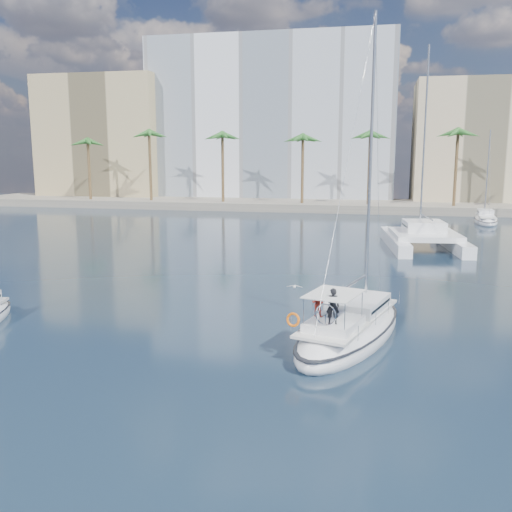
# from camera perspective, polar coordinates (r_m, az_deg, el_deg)

# --- Properties ---
(ground) EXTENTS (160.00, 160.00, 0.00)m
(ground) POSITION_cam_1_polar(r_m,az_deg,el_deg) (31.10, -0.53, -6.13)
(ground) COLOR black
(ground) RESTS_ON ground
(quay) EXTENTS (120.00, 14.00, 1.20)m
(quay) POSITION_cam_1_polar(r_m,az_deg,el_deg) (90.71, 7.89, 5.06)
(quay) COLOR gray
(quay) RESTS_ON ground
(building_modern) EXTENTS (42.00, 16.00, 28.00)m
(building_modern) POSITION_cam_1_polar(r_m,az_deg,el_deg) (103.89, 1.79, 13.20)
(building_modern) COLOR white
(building_modern) RESTS_ON ground
(building_tan_left) EXTENTS (22.00, 14.00, 22.00)m
(building_tan_left) POSITION_cam_1_polar(r_m,az_deg,el_deg) (109.46, -14.57, 11.17)
(building_tan_left) COLOR tan
(building_tan_left) RESTS_ON ground
(building_beige) EXTENTS (20.00, 14.00, 20.00)m
(building_beige) POSITION_cam_1_polar(r_m,az_deg,el_deg) (100.32, 21.27, 10.34)
(building_beige) COLOR #BFB089
(building_beige) RESTS_ON ground
(palm_left) EXTENTS (3.60, 3.60, 12.30)m
(palm_left) POSITION_cam_1_polar(r_m,az_deg,el_deg) (95.16, -13.42, 10.96)
(palm_left) COLOR brown
(palm_left) RESTS_ON ground
(palm_centre) EXTENTS (3.60, 3.60, 12.30)m
(palm_centre) POSITION_cam_1_polar(r_m,az_deg,el_deg) (86.36, 7.85, 11.23)
(palm_centre) COLOR brown
(palm_centre) RESTS_ON ground
(main_sloop) EXTENTS (6.34, 11.35, 16.06)m
(main_sloop) POSITION_cam_1_polar(r_m,az_deg,el_deg) (27.71, 9.40, -7.26)
(main_sloop) COLOR white
(main_sloop) RESTS_ON ground
(catamaran) EXTENTS (7.77, 13.41, 18.54)m
(catamaran) POSITION_cam_1_polar(r_m,az_deg,el_deg) (55.51, 16.42, 2.00)
(catamaran) COLOR white
(catamaran) RESTS_ON ground
(seagull) EXTENTS (0.98, 0.42, 0.18)m
(seagull) POSITION_cam_1_polar(r_m,az_deg,el_deg) (34.74, 3.88, -3.07)
(seagull) COLOR silver
(seagull) RESTS_ON ground
(moored_yacht_a) EXTENTS (3.37, 9.52, 11.90)m
(moored_yacht_a) POSITION_cam_1_polar(r_m,az_deg,el_deg) (77.80, 21.96, 3.09)
(moored_yacht_a) COLOR white
(moored_yacht_a) RESTS_ON ground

